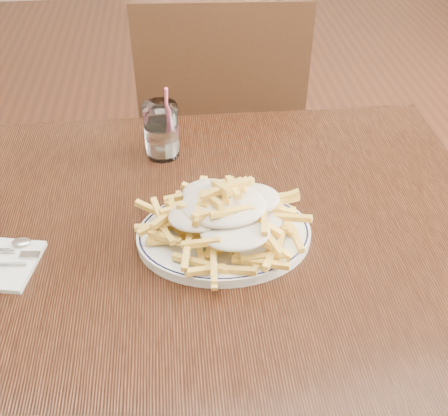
{
  "coord_description": "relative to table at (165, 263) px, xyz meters",
  "views": [
    {
      "loc": [
        0.04,
        -0.74,
        1.4
      ],
      "look_at": [
        0.11,
        -0.03,
        0.82
      ],
      "focal_mm": 45.0,
      "sensor_mm": 36.0,
      "label": 1
    }
  ],
  "objects": [
    {
      "name": "table",
      "position": [
        0.0,
        0.0,
        0.0
      ],
      "size": [
        1.2,
        0.8,
        0.75
      ],
      "color": "black",
      "rests_on": "ground"
    },
    {
      "name": "chair_far",
      "position": [
        0.17,
        0.69,
        -0.13
      ],
      "size": [
        0.46,
        0.46,
        0.95
      ],
      "color": "#321D10",
      "rests_on": "ground"
    },
    {
      "name": "fries_plate",
      "position": [
        0.11,
        -0.03,
        0.09
      ],
      "size": [
        0.35,
        0.32,
        0.02
      ],
      "color": "silver",
      "rests_on": "table"
    },
    {
      "name": "loaded_fries",
      "position": [
        0.11,
        -0.03,
        0.14
      ],
      "size": [
        0.3,
        0.26,
        0.08
      ],
      "color": "#F0C249",
      "rests_on": "fries_plate"
    },
    {
      "name": "water_glass",
      "position": [
        0.0,
        0.24,
        0.13
      ],
      "size": [
        0.07,
        0.07,
        0.15
      ],
      "color": "white",
      "rests_on": "table"
    }
  ]
}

